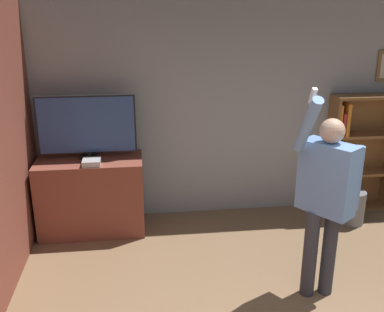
{
  "coord_description": "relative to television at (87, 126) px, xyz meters",
  "views": [
    {
      "loc": [
        -1.25,
        -2.26,
        2.61
      ],
      "look_at": [
        -0.74,
        1.89,
        1.18
      ],
      "focal_mm": 42.0,
      "sensor_mm": 36.0,
      "label": 1
    }
  ],
  "objects": [
    {
      "name": "wall_back",
      "position": [
        1.84,
        0.31,
        0.07
      ],
      "size": [
        6.98,
        0.09,
        2.7
      ],
      "color": "#9EA3A8",
      "rests_on": "ground_plane"
    },
    {
      "name": "tv_ledge",
      "position": [
        0.0,
        -0.05,
        -0.83
      ],
      "size": [
        1.22,
        0.62,
        0.9
      ],
      "color": "brown",
      "rests_on": "ground_plane"
    },
    {
      "name": "television",
      "position": [
        0.0,
        0.0,
        0.0
      ],
      "size": [
        1.11,
        0.22,
        0.74
      ],
      "color": "black",
      "rests_on": "tv_ledge"
    },
    {
      "name": "game_console",
      "position": [
        0.05,
        -0.24,
        -0.35
      ],
      "size": [
        0.2,
        0.2,
        0.06
      ],
      "color": "silver",
      "rests_on": "tv_ledge"
    },
    {
      "name": "bookshelf",
      "position": [
        3.33,
        0.14,
        -0.54
      ],
      "size": [
        0.87,
        0.28,
        1.53
      ],
      "color": "brown",
      "rests_on": "ground_plane"
    },
    {
      "name": "person",
      "position": [
        2.19,
        -1.61,
        -0.24
      ],
      "size": [
        0.63,
        0.58,
        2.0
      ],
      "rotation": [
        0.0,
        0.0,
        -0.94
      ],
      "color": "#383842",
      "rests_on": "ground_plane"
    },
    {
      "name": "waste_bin",
      "position": [
        3.18,
        -0.28,
        -1.07
      ],
      "size": [
        0.28,
        0.28,
        0.42
      ],
      "color": "gray",
      "rests_on": "ground_plane"
    }
  ]
}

